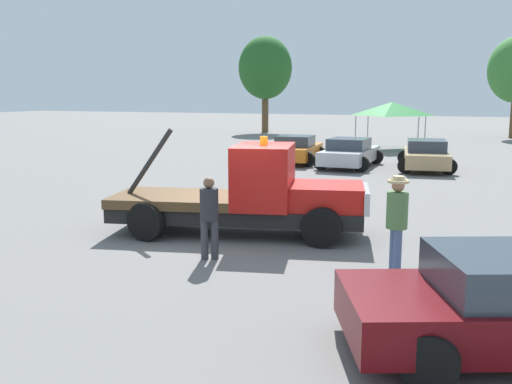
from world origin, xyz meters
name	(u,v)px	position (x,y,z in m)	size (l,w,h in m)	color
ground_plane	(237,234)	(0.00, 0.00, 0.00)	(160.00, 160.00, 0.00)	slate
tow_truck	(252,196)	(0.36, 0.09, 0.92)	(6.31, 3.26, 2.51)	black
person_near_truck	(397,216)	(3.99, -1.63, 1.08)	(0.41, 0.41, 1.83)	#475B84
person_at_hood	(209,212)	(0.37, -2.15, 0.97)	(0.37, 0.37, 1.68)	#38383D
parked_car_orange	(296,150)	(-3.27, 14.21, 0.65)	(2.70, 4.44, 1.34)	orange
parked_car_silver	(350,153)	(-0.46, 13.56, 0.65)	(2.50, 4.61, 1.34)	#B7B7BC
parked_car_tan	(426,155)	(2.86, 14.03, 0.65)	(2.88, 5.01, 1.34)	tan
canopy_tent_green	(392,109)	(-0.13, 22.93, 2.44)	(3.65, 3.65, 2.85)	#9E9EA3
tree_left	(265,68)	(-12.97, 34.68, 5.53)	(4.62, 4.62, 8.24)	brown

